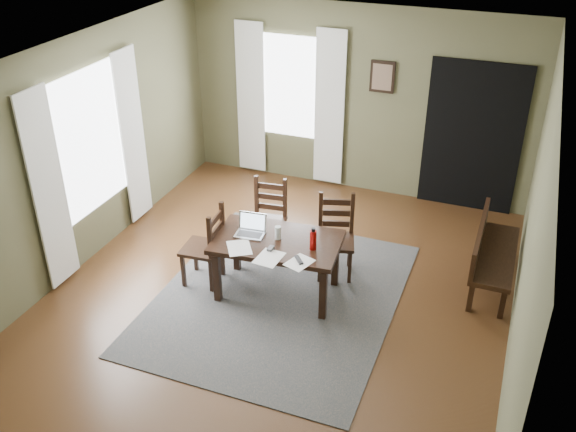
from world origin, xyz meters
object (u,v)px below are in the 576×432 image
at_px(chair_end, 206,247).
at_px(chair_back_right, 336,237).
at_px(dining_table, 277,247).
at_px(water_bottle, 313,240).
at_px(bench, 490,250).
at_px(chair_back_left, 268,219).
at_px(laptop, 251,228).

relative_size(chair_end, chair_back_right, 0.99).
bearing_deg(chair_back_right, dining_table, -143.94).
bearing_deg(dining_table, water_bottle, -10.11).
bearing_deg(bench, chair_end, 110.45).
xyz_separation_m(dining_table, chair_end, (-0.84, -0.10, -0.14)).
bearing_deg(chair_end, chair_back_left, 149.77).
bearing_deg(dining_table, chair_end, -179.16).
bearing_deg(chair_end, laptop, 100.00).
relative_size(bench, laptop, 4.00).
bearing_deg(laptop, water_bottle, -11.43).
bearing_deg(chair_back_right, chair_end, -167.90).
distance_m(chair_back_left, chair_back_right, 0.92).
height_order(laptop, water_bottle, water_bottle).
xyz_separation_m(chair_end, laptop, (0.51, 0.13, 0.28)).
xyz_separation_m(chair_back_left, laptop, (0.10, -0.72, 0.28)).
relative_size(chair_end, bench, 0.71).
bearing_deg(chair_back_left, chair_end, -122.71).
height_order(dining_table, water_bottle, water_bottle).
height_order(dining_table, chair_back_left, chair_back_left).
height_order(chair_end, laptop, chair_end).
bearing_deg(bench, chair_back_right, 103.01).
xyz_separation_m(chair_end, chair_back_right, (1.32, 0.73, 0.00)).
relative_size(chair_back_right, laptop, 2.86).
distance_m(chair_back_left, laptop, 0.78).
bearing_deg(bench, chair_back_left, 96.09).
distance_m(dining_table, laptop, 0.36).
relative_size(dining_table, laptop, 4.25).
bearing_deg(water_bottle, chair_back_right, 85.54).
bearing_deg(bench, dining_table, 115.25).
xyz_separation_m(chair_back_right, water_bottle, (-0.05, -0.67, 0.34)).
distance_m(chair_end, chair_back_left, 0.94).
height_order(dining_table, chair_end, chair_end).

